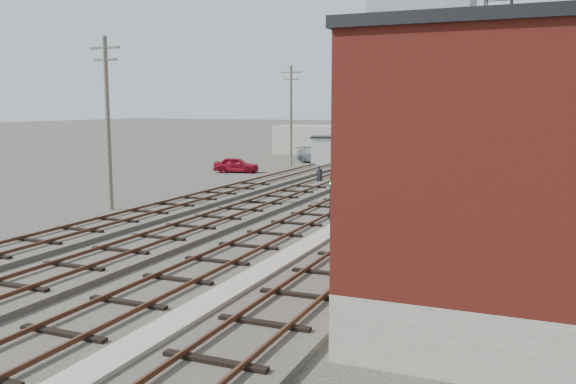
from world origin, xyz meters
The scene contains 23 objects.
ground centered at (0.00, 60.00, 0.00)m, with size 320.00×320.00×0.00m, color #282621.
track_right centered at (2.50, 39.00, 0.11)m, with size 3.20×90.00×0.39m.
track_mid_right centered at (-1.50, 39.00, 0.11)m, with size 3.20×90.00×0.39m.
track_mid_left centered at (-5.50, 39.00, 0.11)m, with size 3.20×90.00×0.39m.
track_left centered at (-9.50, 39.00, 0.11)m, with size 3.20×90.00×0.39m.
platform_curb centered at (0.50, 14.00, 0.13)m, with size 0.90×28.00×0.26m, color gray.
brick_building centered at (7.50, 12.00, 3.63)m, with size 6.54×12.20×7.22m.
lattice_tower centered at (5.50, 35.00, 7.50)m, with size 1.60×1.60×15.00m.
utility_pole_left_a centered at (-12.50, 20.00, 4.80)m, with size 1.80×0.24×9.00m.
utility_pole_left_b centered at (-12.50, 45.00, 4.80)m, with size 1.80×0.24×9.00m.
utility_pole_left_c centered at (-12.50, 70.00, 4.80)m, with size 1.80×0.24×9.00m.
utility_pole_right_a centered at (6.50, 28.00, 4.80)m, with size 1.80×0.24×9.00m.
utility_pole_right_b centered at (6.50, 58.00, 4.80)m, with size 1.80×0.24×9.00m.
apartment_left centered at (-18.00, 135.00, 15.00)m, with size 22.00×14.00×30.00m, color gray.
apartment_right centered at (8.00, 150.00, 13.00)m, with size 16.00×12.00×26.00m, color gray.
shed_left centered at (-16.00, 60.00, 1.60)m, with size 8.00×5.00×3.20m, color gray.
shed_right centered at (9.00, 70.00, 2.00)m, with size 6.00×6.00×4.00m, color gray.
signal_mast centered at (3.70, 8.70, 2.13)m, with size 0.40×0.40×3.71m.
switch_stand centered at (-5.93, 34.38, 0.57)m, with size 0.33×0.33×1.21m.
site_trailer centered at (-7.78, 46.89, 1.38)m, with size 6.98×4.32×2.73m.
car_red centered at (-14.75, 38.65, 0.63)m, with size 1.50×3.73×1.27m, color maroon.
car_silver centered at (-12.32, 53.34, 0.78)m, with size 1.65×4.72×1.56m, color #9C9FA3.
car_grey centered at (-11.20, 49.06, 0.75)m, with size 2.11×5.18×1.50m, color slate.
Camera 1 is at (8.50, -5.80, 5.45)m, focal length 38.00 mm.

